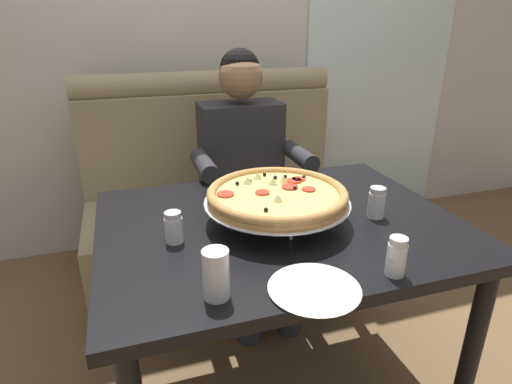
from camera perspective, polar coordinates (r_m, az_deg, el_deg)
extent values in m
cube|color=beige|center=(2.76, -8.49, 22.17)|extent=(6.00, 0.12, 2.80)
cube|color=white|center=(3.17, 16.96, 21.49)|extent=(1.10, 0.02, 2.80)
cube|color=#998966|center=(2.37, -3.97, -7.15)|extent=(1.45, 0.60, 0.46)
cube|color=#998966|center=(2.55, -6.38, 5.99)|extent=(1.45, 0.18, 0.65)
cylinder|color=#998966|center=(2.47, -6.76, 14.36)|extent=(1.45, 0.14, 0.14)
cube|color=black|center=(1.46, 3.26, -4.61)|extent=(1.21, 0.93, 0.04)
cylinder|color=black|center=(1.66, 26.95, -19.22)|extent=(0.06, 0.06, 0.71)
cylinder|color=black|center=(1.91, -16.96, -11.69)|extent=(0.06, 0.06, 0.71)
cylinder|color=black|center=(2.16, 12.68, -7.01)|extent=(0.06, 0.06, 0.71)
cube|color=#2D3342|center=(2.04, -0.32, -2.64)|extent=(0.34, 0.40, 0.15)
cylinder|color=#2D3342|center=(1.96, -0.91, -14.10)|extent=(0.11, 0.11, 0.46)
cylinder|color=#2D3342|center=(2.02, 4.68, -13.03)|extent=(0.11, 0.11, 0.46)
cube|color=#2D2D33|center=(2.16, -2.09, 4.65)|extent=(0.40, 0.22, 0.56)
cylinder|color=#2D2D33|center=(1.89, -7.02, 3.64)|extent=(0.08, 0.28, 0.08)
cylinder|color=#2D2D33|center=(2.02, 5.92, 4.91)|extent=(0.08, 0.28, 0.08)
sphere|color=#997051|center=(2.06, -2.10, 15.31)|extent=(0.21, 0.21, 0.21)
sphere|color=black|center=(2.06, -2.19, 16.31)|extent=(0.19, 0.19, 0.19)
cylinder|color=silver|center=(1.32, 4.80, -4.91)|extent=(0.01, 0.01, 0.07)
cylinder|color=silver|center=(1.45, -2.14, -2.25)|extent=(0.01, 0.01, 0.07)
cylinder|color=silver|center=(1.52, 5.93, -1.18)|extent=(0.01, 0.01, 0.07)
torus|color=silver|center=(1.41, 2.87, -1.58)|extent=(0.27, 0.27, 0.01)
cylinder|color=silver|center=(1.41, 2.88, -1.28)|extent=(0.49, 0.49, 0.00)
cylinder|color=tan|center=(1.41, 2.89, -0.87)|extent=(0.47, 0.47, 0.02)
torus|color=tan|center=(1.40, 2.90, -0.15)|extent=(0.47, 0.47, 0.03)
cylinder|color=#EFCC6B|center=(1.40, 2.90, -0.34)|extent=(0.41, 0.41, 0.01)
cylinder|color=red|center=(1.52, 5.76, 1.73)|extent=(0.05, 0.05, 0.01)
cylinder|color=red|center=(1.43, 7.13, 0.37)|extent=(0.05, 0.05, 0.01)
cylinder|color=red|center=(1.39, 0.87, -0.06)|extent=(0.05, 0.05, 0.01)
cylinder|color=red|center=(1.50, 5.17, 1.53)|extent=(0.05, 0.05, 0.01)
cylinder|color=red|center=(1.39, -4.15, -0.28)|extent=(0.06, 0.06, 0.01)
cylinder|color=red|center=(1.45, 4.59, 0.71)|extent=(0.06, 0.06, 0.01)
sphere|color=black|center=(1.52, 2.61, 1.99)|extent=(0.01, 0.01, 0.01)
sphere|color=black|center=(1.47, -2.54, 1.18)|extent=(0.01, 0.01, 0.01)
sphere|color=black|center=(1.48, -0.83, 1.46)|extent=(0.01, 0.01, 0.01)
sphere|color=black|center=(1.26, 1.35, -2.40)|extent=(0.01, 0.01, 0.01)
sphere|color=black|center=(1.53, 3.96, 2.10)|extent=(0.01, 0.01, 0.01)
sphere|color=black|center=(1.53, 6.49, 2.01)|extent=(0.01, 0.01, 0.01)
sphere|color=black|center=(1.43, 5.25, 0.54)|extent=(0.01, 0.01, 0.01)
sphere|color=black|center=(1.50, 5.54, 1.57)|extent=(0.01, 0.01, 0.01)
sphere|color=black|center=(1.55, 1.26, 2.39)|extent=(0.01, 0.01, 0.01)
cone|color=#CCC675|center=(1.49, 3.71, 1.76)|extent=(0.04, 0.04, 0.02)
cone|color=#CCC675|center=(1.52, 0.24, 2.23)|extent=(0.04, 0.04, 0.02)
cone|color=#CCC675|center=(1.47, 2.38, 1.49)|extent=(0.04, 0.04, 0.02)
cone|color=#CCC675|center=(1.33, 2.97, -0.80)|extent=(0.04, 0.04, 0.02)
cone|color=#CCC675|center=(1.48, -1.17, 1.61)|extent=(0.04, 0.04, 0.02)
cylinder|color=white|center=(1.52, 15.94, -1.70)|extent=(0.06, 0.06, 0.09)
cylinder|color=#4C6633|center=(1.52, 15.87, -2.37)|extent=(0.05, 0.05, 0.05)
cylinder|color=silver|center=(1.50, 16.16, 0.20)|extent=(0.05, 0.05, 0.02)
cylinder|color=white|center=(1.20, 18.40, -8.66)|extent=(0.05, 0.05, 0.09)
cylinder|color=#A82D19|center=(1.21, 18.27, -9.57)|extent=(0.04, 0.04, 0.05)
cylinder|color=silver|center=(1.17, 18.73, -6.31)|extent=(0.05, 0.05, 0.02)
cylinder|color=white|center=(1.32, -11.03, -5.06)|extent=(0.06, 0.06, 0.08)
cylinder|color=silver|center=(1.33, -10.98, -5.69)|extent=(0.05, 0.05, 0.05)
cylinder|color=silver|center=(1.30, -11.19, -3.10)|extent=(0.05, 0.05, 0.02)
cylinder|color=white|center=(1.11, 7.87, -12.83)|extent=(0.17, 0.17, 0.01)
cone|color=white|center=(1.10, 7.89, -12.45)|extent=(0.24, 0.24, 0.01)
cylinder|color=silver|center=(1.05, -5.42, -11.00)|extent=(0.07, 0.07, 0.13)
cylinder|color=#4C2814|center=(1.06, -5.36, -12.34)|extent=(0.06, 0.06, 0.07)
cylinder|color=black|center=(3.89, 9.85, 4.32)|extent=(0.02, 0.02, 0.44)
cylinder|color=black|center=(3.87, 13.68, 3.97)|extent=(0.02, 0.02, 0.44)
cylinder|color=black|center=(4.13, 10.20, 5.39)|extent=(0.02, 0.02, 0.44)
cylinder|color=black|center=(4.12, 13.80, 5.05)|extent=(0.02, 0.02, 0.44)
cylinder|color=black|center=(3.94, 12.15, 7.86)|extent=(0.40, 0.40, 0.02)
cube|color=black|center=(4.05, 12.51, 11.16)|extent=(0.28, 0.19, 0.42)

